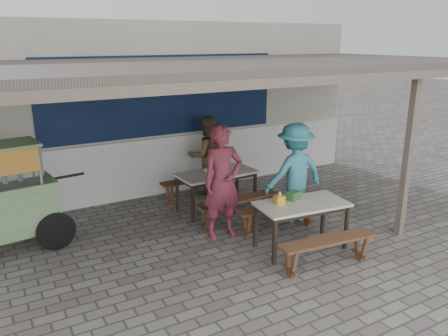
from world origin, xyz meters
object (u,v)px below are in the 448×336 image
object	(u,v)px
patron_street_side	(223,182)
patron_wall_side	(207,156)
table_right	(302,208)
condiment_bowl	(210,171)
vendor_cart	(2,195)
table_left	(217,176)
tissue_box	(280,200)
bench_left_wall	(198,183)
condiment_jar	(227,167)
donation_box	(294,196)
bench_left_street	(238,204)
bench_right_wall	(278,212)
bench_right_street	(328,246)
patron_right_table	(295,173)

from	to	relation	value
patron_street_side	patron_wall_side	size ratio (longest dim) A/B	1.14
table_right	condiment_bowl	distance (m)	2.14
vendor_cart	condiment_bowl	xyz separation A→B (m)	(3.47, -0.05, -0.14)
patron_street_side	condiment_bowl	distance (m)	1.17
table_left	tissue_box	size ratio (longest dim) A/B	11.72
bench_left_wall	condiment_jar	world-z (taller)	condiment_jar
donation_box	patron_wall_side	bearing A→B (deg)	91.12
condiment_bowl	vendor_cart	bearing A→B (deg)	179.24
bench_left_street	bench_right_wall	world-z (taller)	same
tissue_box	condiment_jar	xyz separation A→B (m)	(0.23, 2.00, -0.03)
tissue_box	condiment_jar	size ratio (longest dim) A/B	1.66
tissue_box	donation_box	size ratio (longest dim) A/B	0.64
bench_left_street	bench_right_wall	xyz separation A→B (m)	(0.41, -0.65, -0.00)
patron_wall_side	vendor_cart	bearing A→B (deg)	19.96
table_left	bench_left_wall	xyz separation A→B (m)	(-0.04, 0.71, -0.33)
patron_street_side	donation_box	distance (m)	1.15
bench_left_street	bench_right_street	distance (m)	2.04
donation_box	bench_left_street	bearing A→B (deg)	104.46
table_right	condiment_bowl	size ratio (longest dim) A/B	7.06
bench_left_street	condiment_bowl	xyz separation A→B (m)	(-0.16, 0.75, 0.43)
patron_wall_side	condiment_bowl	size ratio (longest dim) A/B	7.96
table_left	vendor_cart	world-z (taller)	vendor_cart
table_left	donation_box	world-z (taller)	donation_box
table_left	patron_right_table	bearing A→B (deg)	-51.10
patron_right_table	condiment_bowl	world-z (taller)	patron_right_table
condiment_jar	condiment_bowl	bearing A→B (deg)	-171.61
bench_left_wall	bench_right_street	bearing A→B (deg)	-87.58
table_right	bench_left_wall	bearing A→B (deg)	104.78
donation_box	condiment_bowl	distance (m)	1.97
bench_left_street	tissue_box	size ratio (longest dim) A/B	12.31
bench_right_wall	patron_right_table	world-z (taller)	patron_right_table
tissue_box	condiment_bowl	bearing A→B (deg)	94.99
patron_street_side	condiment_jar	xyz separation A→B (m)	(0.75, 1.16, -0.15)
table_left	patron_right_table	xyz separation A→B (m)	(0.98, -1.09, 0.21)
patron_right_table	condiment_bowl	size ratio (longest dim) A/B	8.58
table_right	condiment_jar	bearing A→B (deg)	98.86
table_right	vendor_cart	distance (m)	4.51
bench_left_wall	bench_right_wall	world-z (taller)	same
table_right	condiment_jar	world-z (taller)	condiment_jar
bench_left_street	patron_street_side	distance (m)	0.86
patron_wall_side	bench_left_street	bearing A→B (deg)	89.08
patron_right_table	bench_left_street	bearing A→B (deg)	-18.89
vendor_cart	patron_street_side	distance (m)	3.33
vendor_cart	patron_street_side	world-z (taller)	patron_street_side
bench_left_wall	vendor_cart	bearing A→B (deg)	-172.94
bench_right_wall	patron_wall_side	distance (m)	2.36
table_left	condiment_jar	world-z (taller)	condiment_jar
table_left	tissue_box	xyz separation A→B (m)	(0.05, -1.90, 0.14)
table_left	condiment_bowl	world-z (taller)	condiment_bowl
patron_wall_side	bench_right_wall	bearing A→B (deg)	101.55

